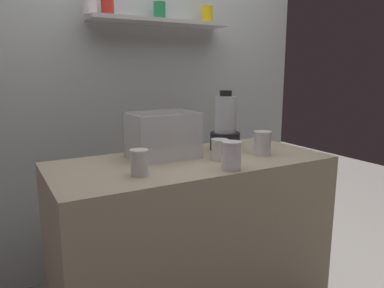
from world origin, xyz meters
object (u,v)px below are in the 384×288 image
at_px(blender_pitcher, 225,127).
at_px(juice_cup_pomegranate_far_left, 139,164).
at_px(juice_cup_mango_left, 231,157).
at_px(carrot_display_bin, 163,144).
at_px(juice_cup_carrot_middle, 219,151).
at_px(juice_cup_pomegranate_right, 262,145).

relative_size(blender_pitcher, juice_cup_pomegranate_far_left, 2.94).
bearing_deg(juice_cup_mango_left, carrot_display_bin, 113.88).
xyz_separation_m(blender_pitcher, juice_cup_carrot_middle, (-0.16, -0.19, -0.09)).
distance_m(carrot_display_bin, juice_cup_carrot_middle, 0.29).
height_order(juice_cup_carrot_middle, juice_cup_pomegranate_right, juice_cup_pomegranate_right).
relative_size(carrot_display_bin, juice_cup_pomegranate_right, 2.65).
xyz_separation_m(juice_cup_carrot_middle, juice_cup_pomegranate_right, (0.26, -0.02, 0.01)).
relative_size(juice_cup_pomegranate_far_left, juice_cup_mango_left, 0.87).
distance_m(carrot_display_bin, juice_cup_mango_left, 0.41).
bearing_deg(carrot_display_bin, juice_cup_pomegranate_far_left, -132.12).
xyz_separation_m(blender_pitcher, juice_cup_pomegranate_far_left, (-0.61, -0.25, -0.08)).
height_order(juice_cup_mango_left, juice_cup_pomegranate_right, juice_cup_mango_left).
height_order(carrot_display_bin, juice_cup_carrot_middle, carrot_display_bin).
xyz_separation_m(carrot_display_bin, juice_cup_mango_left, (0.16, -0.37, -0.01)).
bearing_deg(juice_cup_pomegranate_right, juice_cup_mango_left, -152.98).
xyz_separation_m(juice_cup_mango_left, juice_cup_pomegranate_right, (0.31, 0.16, -0.00)).
height_order(carrot_display_bin, juice_cup_pomegranate_right, carrot_display_bin).
relative_size(juice_cup_pomegranate_far_left, juice_cup_pomegranate_right, 0.89).
bearing_deg(juice_cup_pomegranate_far_left, carrot_display_bin, 47.88).
relative_size(blender_pitcher, juice_cup_pomegranate_right, 2.62).
distance_m(juice_cup_mango_left, juice_cup_pomegranate_right, 0.35).
height_order(carrot_display_bin, blender_pitcher, blender_pitcher).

